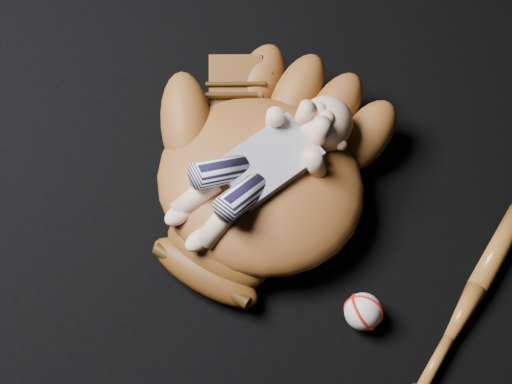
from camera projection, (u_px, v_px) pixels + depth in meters
baseball_glove at (260, 178)px, 1.28m from camera, size 0.53×0.59×0.17m
newborn_baby at (256, 169)px, 1.22m from camera, size 0.26×0.41×0.15m
baseball_bat at (471, 298)px, 1.25m from camera, size 0.06×0.40×0.04m
baseball at (363, 312)px, 1.22m from camera, size 0.08×0.08×0.07m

